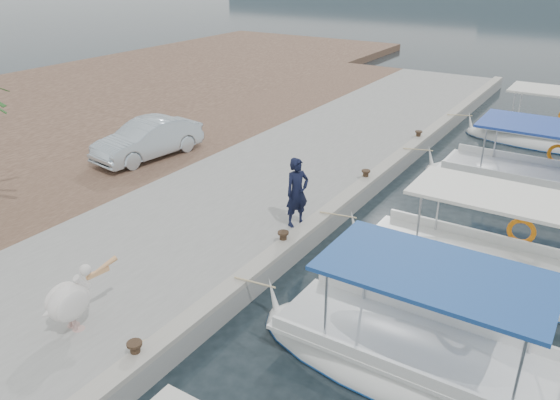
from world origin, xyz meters
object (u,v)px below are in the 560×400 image
object	(u,v)px
fishing_caique_c	(494,277)
fishing_caique_b	(414,365)
pelican	(70,300)
fisherman	(297,192)
parked_car	(148,139)
fishing_caique_d	(541,187)
fishing_caique_e	(551,142)

from	to	relation	value
fishing_caique_c	fishing_caique_b	bearing A→B (deg)	-97.94
pelican	fisherman	size ratio (longest dim) A/B	0.85
fishing_caique_c	parked_car	distance (m)	12.25
fishing_caique_d	fisherman	bearing A→B (deg)	-125.35
fisherman	fishing_caique_e	bearing A→B (deg)	4.74
fishing_caique_c	fishing_caique_e	size ratio (longest dim) A/B	1.11
fishing_caique_b	fishing_caique_c	world-z (taller)	same
fisherman	fishing_caique_d	bearing A→B (deg)	-10.39
fishing_caique_c	parked_car	xyz separation A→B (m)	(-12.16, 1.05, 1.04)
fisherman	parked_car	bearing A→B (deg)	100.91
fishing_caique_c	pelican	bearing A→B (deg)	-132.96
fisherman	fishing_caique_c	bearing A→B (deg)	-56.52
fishing_caique_c	parked_car	world-z (taller)	fishing_caique_c
pelican	fishing_caique_c	bearing A→B (deg)	47.04
fishing_caique_d	pelican	xyz separation A→B (m)	(-6.44, -13.23, 0.95)
fishing_caique_c	fishing_caique_d	size ratio (longest dim) A/B	1.01
fishing_caique_b	fishing_caique_d	size ratio (longest dim) A/B	0.86
fishing_caique_c	fisherman	world-z (taller)	fisherman
fishing_caique_e	fisherman	world-z (taller)	fisherman
fishing_caique_d	fisherman	world-z (taller)	fisherman
fishing_caique_b	parked_car	bearing A→B (deg)	156.79
fishing_caique_d	parked_car	xyz separation A→B (m)	(-12.23, -5.34, 0.98)
fishing_caique_e	fisherman	xyz separation A→B (m)	(-4.63, -12.56, 1.31)
fishing_caique_d	fishing_caique_b	bearing A→B (deg)	-93.45
fishing_caique_b	parked_car	distance (m)	12.67
fishing_caique_d	fisherman	xyz separation A→B (m)	(-5.06, -7.13, 1.25)
fishing_caique_b	pelican	bearing A→B (deg)	-153.43
pelican	fisherman	xyz separation A→B (m)	(1.38, 6.09, 0.30)
fishing_caique_c	parked_car	size ratio (longest dim) A/B	1.88
fishing_caique_d	fishing_caique_e	size ratio (longest dim) A/B	1.10
fishing_caique_b	fisherman	bearing A→B (deg)	144.35
fishing_caique_b	fisherman	world-z (taller)	fisherman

